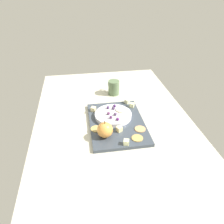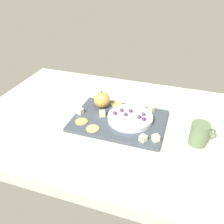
% 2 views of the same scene
% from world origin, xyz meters
% --- Properties ---
extents(table, '(1.30, 0.80, 0.05)m').
position_xyz_m(table, '(0.00, 0.00, 0.02)').
color(table, '#BBB6A2').
rests_on(table, ground).
extents(platter, '(0.38, 0.27, 0.02)m').
position_xyz_m(platter, '(-0.02, -0.01, 0.06)').
color(platter, '#363F49').
rests_on(platter, table).
extents(serving_dish, '(0.19, 0.19, 0.02)m').
position_xyz_m(serving_dish, '(0.03, 0.00, 0.08)').
color(serving_dish, silver).
rests_on(serving_dish, platter).
extents(apple_whole, '(0.07, 0.07, 0.07)m').
position_xyz_m(apple_whole, '(-0.12, 0.06, 0.10)').
color(apple_whole, '#DD9141').
rests_on(apple_whole, platter).
extents(apple_stem, '(0.01, 0.01, 0.01)m').
position_xyz_m(apple_stem, '(-0.12, 0.06, 0.14)').
color(apple_stem, brown).
rests_on(apple_stem, apple_whole).
extents(cheese_cube_0, '(0.03, 0.03, 0.02)m').
position_xyz_m(cheese_cube_0, '(-0.19, -0.02, 0.08)').
color(cheese_cube_0, beige).
rests_on(cheese_cube_0, platter).
extents(cheese_cube_1, '(0.03, 0.03, 0.02)m').
position_xyz_m(cheese_cube_1, '(0.11, -0.12, 0.08)').
color(cheese_cube_1, beige).
rests_on(cheese_cube_1, platter).
extents(cheese_cube_2, '(0.03, 0.03, 0.02)m').
position_xyz_m(cheese_cube_2, '(-0.10, -0.01, 0.08)').
color(cheese_cube_2, beige).
rests_on(cheese_cube_2, platter).
extents(cheese_cube_3, '(0.03, 0.03, 0.02)m').
position_xyz_m(cheese_cube_3, '(0.10, 0.10, 0.08)').
color(cheese_cube_3, beige).
rests_on(cheese_cube_3, platter).
extents(cheese_cube_4, '(0.03, 0.03, 0.02)m').
position_xyz_m(cheese_cube_4, '(0.15, -0.10, 0.08)').
color(cheese_cube_4, beige).
rests_on(cheese_cube_4, platter).
extents(cracker_0, '(0.05, 0.05, 0.00)m').
position_xyz_m(cracker_0, '(-0.16, -0.08, 0.07)').
color(cracker_0, '#A98D4E').
rests_on(cracker_0, platter).
extents(cracker_1, '(0.05, 0.05, 0.00)m').
position_xyz_m(cracker_1, '(-0.10, -0.11, 0.07)').
color(cracker_1, tan).
rests_on(cracker_1, platter).
extents(cracker_2, '(0.05, 0.05, 0.00)m').
position_xyz_m(cracker_2, '(-0.06, 0.10, 0.07)').
color(cracker_2, tan).
rests_on(cracker_2, platter).
extents(grape_0, '(0.02, 0.02, 0.02)m').
position_xyz_m(grape_0, '(-0.02, 0.02, 0.09)').
color(grape_0, '#4F2A58').
rests_on(grape_0, serving_dish).
extents(grape_1, '(0.02, 0.02, 0.01)m').
position_xyz_m(grape_1, '(0.06, -0.01, 0.09)').
color(grape_1, '#432D4D').
rests_on(grape_1, serving_dish).
extents(grape_2, '(0.02, 0.02, 0.01)m').
position_xyz_m(grape_2, '(0.09, -0.02, 0.09)').
color(grape_2, '#401F58').
rests_on(grape_2, serving_dish).
extents(grape_3, '(0.02, 0.02, 0.01)m').
position_xyz_m(grape_3, '(-0.04, -0.01, 0.09)').
color(grape_3, '#4E1C5B').
rests_on(grape_3, serving_dish).
extents(grape_4, '(0.02, 0.02, 0.02)m').
position_xyz_m(grape_4, '(0.01, -0.01, 0.09)').
color(grape_4, '#452D50').
rests_on(grape_4, serving_dish).
extents(grape_5, '(0.02, 0.02, 0.02)m').
position_xyz_m(grape_5, '(0.02, 0.03, 0.09)').
color(grape_5, '#562A4F').
rests_on(grape_5, serving_dish).
extents(grape_6, '(0.02, 0.02, 0.01)m').
position_xyz_m(grape_6, '(0.08, 0.02, 0.09)').
color(grape_6, '#472C5E').
rests_on(grape_6, serving_dish).
extents(apple_slice_0, '(0.06, 0.06, 0.01)m').
position_xyz_m(apple_slice_0, '(0.05, -0.05, 0.09)').
color(apple_slice_0, beige).
rests_on(apple_slice_0, serving_dish).
extents(cup, '(0.10, 0.07, 0.09)m').
position_xyz_m(cup, '(0.30, -0.05, 0.09)').
color(cup, '#556B49').
rests_on(cup, table).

